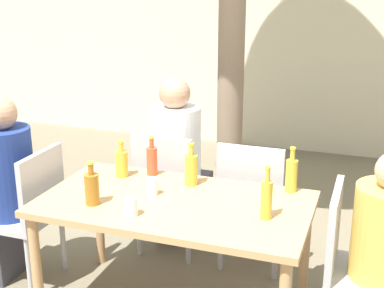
# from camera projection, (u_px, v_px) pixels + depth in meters

# --- Properties ---
(cafe_building_wall) EXTENTS (10.00, 0.08, 2.80)m
(cafe_building_wall) POSITION_uv_depth(u_px,v_px,m) (286.00, 27.00, 5.94)
(cafe_building_wall) COLOR beige
(cafe_building_wall) RESTS_ON ground_plane
(dining_table_front) EXTENTS (1.54, 0.85, 0.73)m
(dining_table_front) POSITION_uv_depth(u_px,v_px,m) (175.00, 213.00, 3.07)
(dining_table_front) COLOR tan
(dining_table_front) RESTS_ON ground_plane
(patio_chair_0) EXTENTS (0.44, 0.44, 0.92)m
(patio_chair_0) POSITION_uv_depth(u_px,v_px,m) (29.00, 209.00, 3.43)
(patio_chair_0) COLOR #B2B2B7
(patio_chair_0) RESTS_ON ground_plane
(patio_chair_1) EXTENTS (0.44, 0.44, 0.92)m
(patio_chair_1) POSITION_uv_depth(u_px,v_px,m) (354.00, 262.00, 2.79)
(patio_chair_1) COLOR #B2B2B7
(patio_chair_1) RESTS_ON ground_plane
(patio_chair_2) EXTENTS (0.44, 0.44, 0.92)m
(patio_chair_2) POSITION_uv_depth(u_px,v_px,m) (168.00, 186.00, 3.80)
(patio_chair_2) COLOR #B2B2B7
(patio_chair_2) RESTS_ON ground_plane
(patio_chair_3) EXTENTS (0.44, 0.44, 0.92)m
(patio_chair_3) POSITION_uv_depth(u_px,v_px,m) (253.00, 197.00, 3.60)
(patio_chair_3) COLOR #B2B2B7
(patio_chair_3) RESTS_ON ground_plane
(person_seated_2) EXTENTS (0.37, 0.59, 1.28)m
(person_seated_2) POSITION_uv_depth(u_px,v_px,m) (179.00, 168.00, 3.98)
(person_seated_2) COLOR #383842
(person_seated_2) RESTS_ON ground_plane
(oil_cruet_0) EXTENTS (0.08, 0.08, 0.27)m
(oil_cruet_0) POSITION_uv_depth(u_px,v_px,m) (191.00, 169.00, 3.25)
(oil_cruet_0) COLOR gold
(oil_cruet_0) RESTS_ON dining_table_front
(oil_cruet_1) EXTENTS (0.06, 0.06, 0.29)m
(oil_cruet_1) POSITION_uv_depth(u_px,v_px,m) (267.00, 198.00, 2.79)
(oil_cruet_1) COLOR gold
(oil_cruet_1) RESTS_ON dining_table_front
(amber_bottle_2) EXTENTS (0.08, 0.08, 0.25)m
(amber_bottle_2) POSITION_uv_depth(u_px,v_px,m) (92.00, 188.00, 2.97)
(amber_bottle_2) COLOR #9E661E
(amber_bottle_2) RESTS_ON dining_table_front
(soda_bottle_3) EXTENTS (0.07, 0.07, 0.26)m
(soda_bottle_3) POSITION_uv_depth(u_px,v_px,m) (152.00, 160.00, 3.42)
(soda_bottle_3) COLOR #DB4C2D
(soda_bottle_3) RESTS_ON dining_table_front
(oil_cruet_4) EXTENTS (0.08, 0.08, 0.24)m
(oil_cruet_4) POSITION_uv_depth(u_px,v_px,m) (122.00, 163.00, 3.39)
(oil_cruet_4) COLOR gold
(oil_cruet_4) RESTS_ON dining_table_front
(oil_cruet_5) EXTENTS (0.07, 0.07, 0.28)m
(oil_cruet_5) POSITION_uv_depth(u_px,v_px,m) (291.00, 175.00, 3.14)
(oil_cruet_5) COLOR gold
(oil_cruet_5) RESTS_ON dining_table_front
(drinking_glass_0) EXTENTS (0.08, 0.08, 0.10)m
(drinking_glass_0) POSITION_uv_depth(u_px,v_px,m) (131.00, 207.00, 2.85)
(drinking_glass_0) COLOR silver
(drinking_glass_0) RESTS_ON dining_table_front
(drinking_glass_1) EXTENTS (0.06, 0.06, 0.10)m
(drinking_glass_1) POSITION_uv_depth(u_px,v_px,m) (152.00, 186.00, 3.11)
(drinking_glass_1) COLOR white
(drinking_glass_1) RESTS_ON dining_table_front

